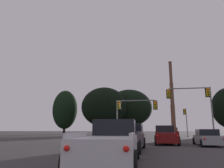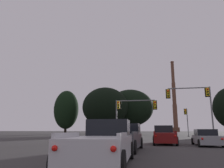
# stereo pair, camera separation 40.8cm
# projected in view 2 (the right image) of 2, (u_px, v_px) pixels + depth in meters

# --- Properties ---
(pickup_truck_left_lane_third) EXTENTS (2.35, 5.56, 1.82)m
(pickup_truck_left_lane_third) POSITION_uv_depth(u_px,v_px,m) (104.00, 144.00, 8.84)
(pickup_truck_left_lane_third) COLOR silver
(pickup_truck_left_lane_third) RESTS_ON ground_plane
(sedan_right_lane_front) EXTENTS (2.13, 4.76, 1.43)m
(sedan_right_lane_front) POSITION_uv_depth(u_px,v_px,m) (206.00, 138.00, 19.20)
(sedan_right_lane_front) COLOR gray
(sedan_right_lane_front) RESTS_ON ground_plane
(pickup_truck_left_lane_second) EXTENTS (2.37, 5.57, 1.82)m
(pickup_truck_left_lane_second) POSITION_uv_depth(u_px,v_px,m) (124.00, 138.00, 15.06)
(pickup_truck_left_lane_second) COLOR #4C4F54
(pickup_truck_left_lane_second) RESTS_ON ground_plane
(pickup_truck_center_lane_front) EXTENTS (2.25, 5.53, 1.82)m
(pickup_truck_center_lane_front) POSITION_uv_depth(u_px,v_px,m) (164.00, 136.00, 21.65)
(pickup_truck_center_lane_front) COLOR maroon
(pickup_truck_center_lane_front) RESTS_ON ground_plane
(traffic_light_overhead_right) EXTENTS (5.59, 0.50, 6.71)m
(traffic_light_overhead_right) POSITION_uv_depth(u_px,v_px,m) (196.00, 99.00, 27.42)
(traffic_light_overhead_right) COLOR slate
(traffic_light_overhead_right) RESTS_ON ground_plane
(traffic_light_far_right) EXTENTS (0.78, 0.50, 5.96)m
(traffic_light_far_right) POSITION_uv_depth(u_px,v_px,m) (187.00, 118.00, 46.89)
(traffic_light_far_right) COLOR slate
(traffic_light_far_right) RESTS_ON ground_plane
(traffic_light_overhead_left) EXTENTS (5.70, 0.50, 5.40)m
(traffic_light_overhead_left) POSITION_uv_depth(u_px,v_px,m) (130.00, 109.00, 29.72)
(traffic_light_overhead_left) COLOR slate
(traffic_light_overhead_left) RESTS_ON ground_plane
(smokestack) EXTENTS (5.38, 5.38, 55.31)m
(smokestack) POSITION_uv_depth(u_px,v_px,m) (175.00, 103.00, 168.20)
(smokestack) COLOR #523427
(smokestack) RESTS_ON ground_plane
(treeline_far_left) EXTENTS (13.84, 12.46, 13.43)m
(treeline_far_left) POSITION_uv_depth(u_px,v_px,m) (130.00, 108.00, 65.70)
(treeline_far_left) COLOR black
(treeline_far_left) RESTS_ON ground_plane
(treeline_far_right) EXTENTS (12.56, 11.30, 13.00)m
(treeline_far_right) POSITION_uv_depth(u_px,v_px,m) (105.00, 107.00, 60.11)
(treeline_far_right) COLOR black
(treeline_far_right) RESTS_ON ground_plane
(treeline_center_right) EXTENTS (7.56, 6.81, 13.39)m
(treeline_center_right) POSITION_uv_depth(u_px,v_px,m) (66.00, 110.00, 67.03)
(treeline_center_right) COLOR black
(treeline_center_right) RESTS_ON ground_plane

